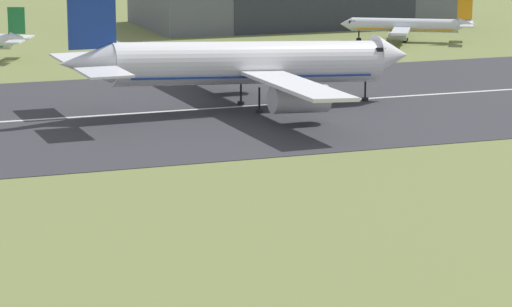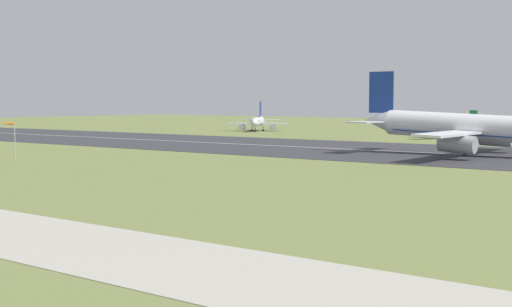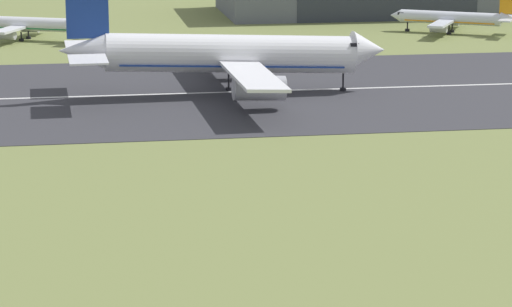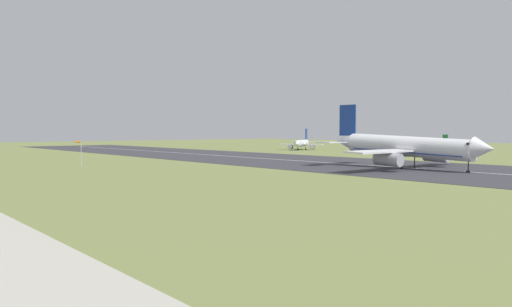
{
  "view_description": "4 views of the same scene",
  "coord_description": "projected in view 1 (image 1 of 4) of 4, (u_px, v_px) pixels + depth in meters",
  "views": [
    {
      "loc": [
        -12.98,
        -12.39,
        24.98
      ],
      "look_at": [
        20.02,
        77.91,
        4.05
      ],
      "focal_mm": 85.0,
      "sensor_mm": 36.0,
      "label": 1
    },
    {
      "loc": [
        83.82,
        -12.47,
        10.27
      ],
      "look_at": [
        18.93,
        71.86,
        2.47
      ],
      "focal_mm": 50.0,
      "sensor_mm": 36.0,
      "label": 2
    },
    {
      "loc": [
        12.52,
        -36.23,
        29.77
      ],
      "look_at": [
        30.22,
        74.49,
        2.71
      ],
      "focal_mm": 85.0,
      "sensor_mm": 36.0,
      "label": 3
    },
    {
      "loc": [
        102.85,
        11.67,
        9.38
      ],
      "look_at": [
        13.39,
        87.3,
        3.94
      ],
      "focal_mm": 35.0,
      "sensor_mm": 36.0,
      "label": 4
    }
  ],
  "objects": [
    {
      "name": "airplane_parked_west",
      "position": [
        407.0,
        26.0,
        203.75
      ],
      "size": [
        22.2,
        19.65,
        7.77
      ],
      "color": "silver",
      "rests_on": "ground_plane"
    },
    {
      "name": "ground_plane",
      "position": [
        55.0,
        296.0,
        76.18
      ],
      "size": [
        646.96,
        646.96,
        0.0
      ],
      "primitive_type": "plane",
      "color": "olive"
    },
    {
      "name": "airplane_landing",
      "position": [
        246.0,
        64.0,
        139.89
      ],
      "size": [
        43.27,
        45.22,
        16.32
      ],
      "color": "white",
      "rests_on": "ground_plane"
    }
  ]
}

